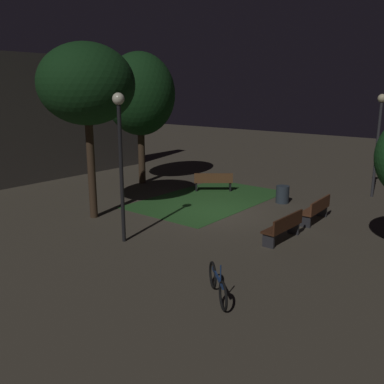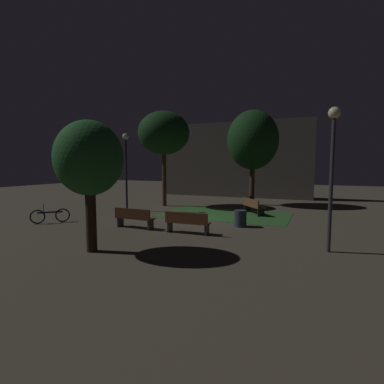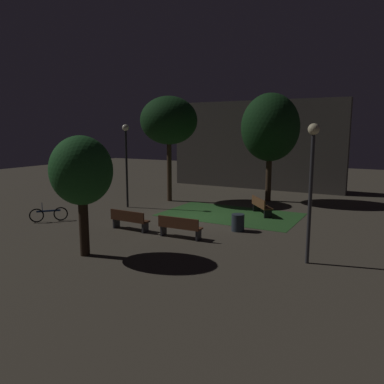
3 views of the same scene
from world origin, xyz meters
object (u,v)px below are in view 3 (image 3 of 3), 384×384
Objects in this scene: tree_left_canopy at (270,128)px; tree_back_right at (81,172)px; trash_bin at (238,223)px; bench_path_side at (261,205)px; bench_front_right at (180,227)px; tree_tall_center at (169,121)px; lamp_post_plaza_east at (126,152)px; bicycle at (49,214)px; bench_lawn_edge at (129,219)px; lamp_post_path_center at (312,170)px.

tree_left_canopy is 13.23m from tree_back_right.
bench_path_side is at bearing 92.42° from trash_bin.
tree_tall_center is at bearing 124.82° from bench_front_right.
lamp_post_plaza_east reaches higher than bench_front_right.
bicycle is (-8.36, -6.21, -0.14)m from bench_path_side.
bench_lawn_edge is 10.81m from tree_left_canopy.
lamp_post_plaza_east is at bearing 129.04° from bench_lawn_edge.
tree_tall_center is (-6.16, 1.06, 4.35)m from bench_path_side.
bench_lawn_edge is 2.53m from bench_front_right.
bench_front_right is 4.53m from tree_back_right.
bench_lawn_edge is 0.29× the size of tree_tall_center.
tree_back_right is 3.08× the size of bicycle.
bench_front_right is at bearing -93.83° from tree_left_canopy.
bench_path_side is 7.59m from lamp_post_path_center.
tree_left_canopy reaches higher than lamp_post_plaza_east.
bicycle reaches higher than bench_front_right.
bench_front_right is 10.36m from tree_left_canopy.
tree_back_right is 0.66× the size of tree_tall_center.
bicycle is at bearing -179.71° from lamp_post_path_center.
tree_back_right is 0.92× the size of lamp_post_path_center.
bench_path_side is at bearing 13.61° from lamp_post_plaza_east.
tree_left_canopy is (-0.84, 3.89, 3.94)m from bench_path_side.
bench_path_side is 7.85m from lamp_post_plaza_east.
lamp_post_path_center is 6.13× the size of trash_bin.
tree_back_right is 6.33m from bicycle.
tree_back_right reaches higher than bicycle.
bench_path_side is 1.28× the size of bicycle.
tree_tall_center reaches higher than bench_lawn_edge.
bench_path_side is 5.60m from tree_left_canopy.
tree_back_right is at bearing -29.10° from bicycle.
bicycle is at bearing -172.90° from bench_lawn_edge.
lamp_post_plaza_east is at bearing -110.20° from tree_tall_center.
lamp_post_path_center is (5.10, -0.48, 2.58)m from bench_front_right.
tree_tall_center reaches higher than bench_front_right.
trash_bin is (1.62, 2.16, -0.11)m from bench_front_right.
tree_tall_center is 12.28m from lamp_post_path_center.
bench_path_side is 10.41m from bicycle.
trash_bin is (6.30, -4.56, -4.46)m from tree_tall_center.
bench_lawn_edge is 4.39m from bicycle.
trash_bin is (0.15, -3.50, -0.11)m from bench_path_side.
bench_path_side is at bearing 36.60° from bicycle.
lamp_post_plaza_east is at bearing -138.45° from tree_left_canopy.
lamp_post_path_center is (7.62, -0.48, 2.58)m from bench_lawn_edge.
tree_tall_center reaches higher than bicycle.
tree_tall_center is 4.71× the size of bicycle.
bench_lawn_edge is at bearing -108.34° from tree_left_canopy.
tree_back_right is (0.70, -3.36, 2.43)m from bench_lawn_edge.
lamp_post_path_center is 3.37× the size of bicycle.
bicycle is at bearing -143.40° from bench_path_side.
bench_front_right is at bearing -55.18° from tree_tall_center.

